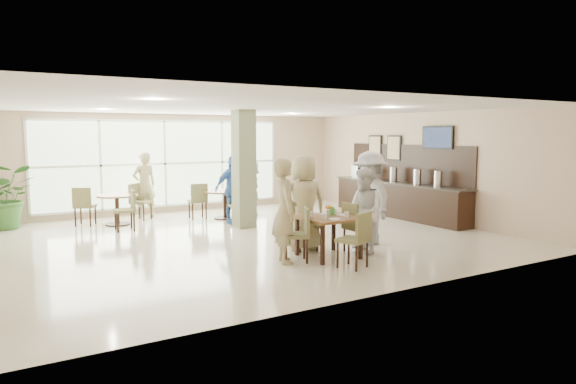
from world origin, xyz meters
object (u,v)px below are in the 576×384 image
potted_plant (6,197)px  buffet_counter (398,196)px  teen_left (285,211)px  round_table_right (225,196)px  round_table_left (117,203)px  teen_standing (370,198)px  main_table (329,221)px  adult_standing (144,185)px  adult_b (251,188)px  adult_a (233,189)px  teen_right (364,211)px  teen_far (304,203)px

potted_plant → buffet_counter: bearing=-20.3°
teen_left → round_table_right: bearing=4.7°
round_table_left → teen_standing: 6.31m
main_table → adult_standing: adult_standing is taller
teen_standing → adult_b: 4.55m
round_table_left → buffet_counter: buffet_counter is taller
potted_plant → adult_b: size_ratio=1.00×
round_table_left → round_table_right: 2.73m
round_table_right → adult_a: (-0.12, -0.75, 0.27)m
round_table_right → teen_left: (-1.01, -4.86, 0.32)m
teen_right → adult_standing: 6.67m
main_table → teen_standing: (1.39, 0.51, 0.29)m
adult_standing → teen_far: bearing=99.0°
adult_a → teen_far: bearing=-99.6°
round_table_left → teen_left: (1.68, -5.34, 0.36)m
round_table_left → teen_far: teen_far is taller
potted_plant → teen_standing: 8.52m
round_table_right → teen_right: size_ratio=0.73×
teen_right → adult_standing: bearing=-145.9°
round_table_left → buffet_counter: 7.33m
round_table_left → teen_right: 6.42m
buffet_counter → teen_standing: bearing=-141.6°
main_table → potted_plant: (-4.92, 6.23, 0.11)m
round_table_right → adult_standing: adult_standing is taller
round_table_right → buffet_counter: buffet_counter is taller
main_table → adult_b: bearing=79.2°
adult_b → teen_standing: bearing=21.9°
round_table_right → adult_standing: 2.18m
teen_far → adult_standing: bearing=-64.5°
main_table → adult_standing: size_ratio=0.56×
round_table_right → adult_b: bearing=6.1°
main_table → round_table_left: bearing=115.1°
main_table → round_table_left: 6.00m
main_table → adult_standing: bearing=105.2°
teen_standing → potted_plant: bearing=-121.7°
teen_far → adult_b: 4.47m
buffet_counter → teen_right: bearing=-140.8°
teen_right → adult_a: adult_a is taller
teen_far → teen_standing: size_ratio=0.98×
buffet_counter → potted_plant: size_ratio=3.07×
buffet_counter → adult_standing: 6.84m
buffet_counter → teen_standing: buffet_counter is taller
main_table → teen_standing: teen_standing is taller
adult_standing → teen_right: bearing=104.1°
buffet_counter → adult_a: 4.51m
round_table_left → teen_right: teen_right is taller
teen_far → adult_b: (1.06, 4.35, -0.16)m
buffet_counter → teen_far: bearing=-154.2°
teen_left → teen_standing: bearing=-62.8°
adult_a → round_table_left: bearing=146.9°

